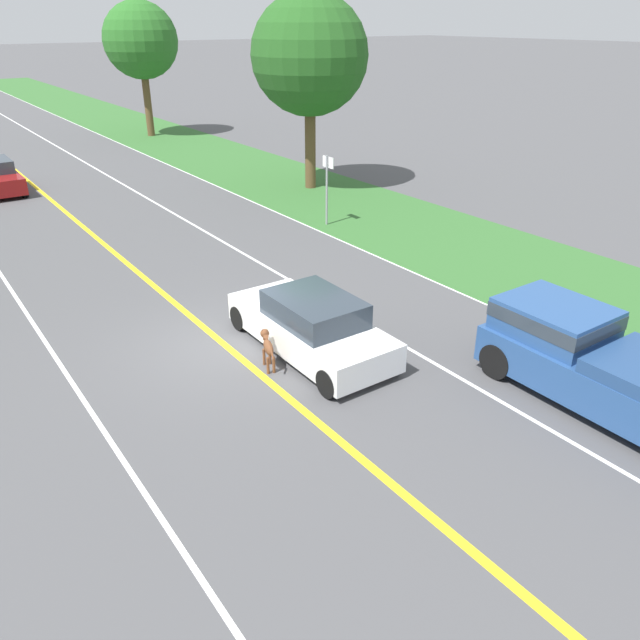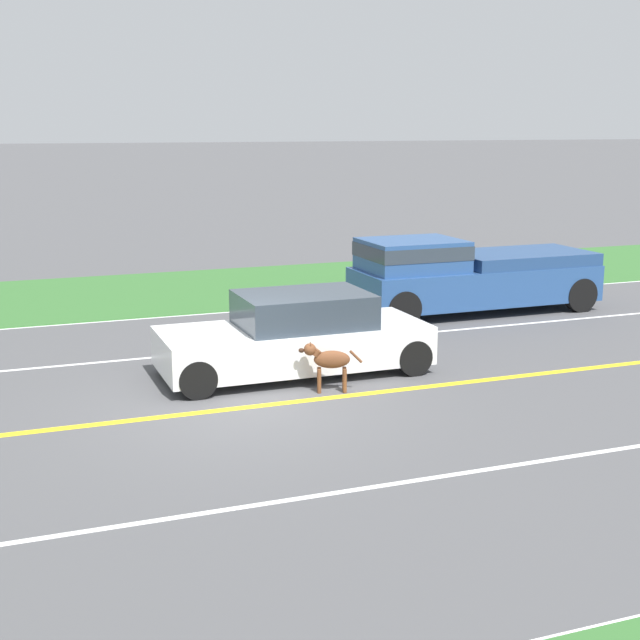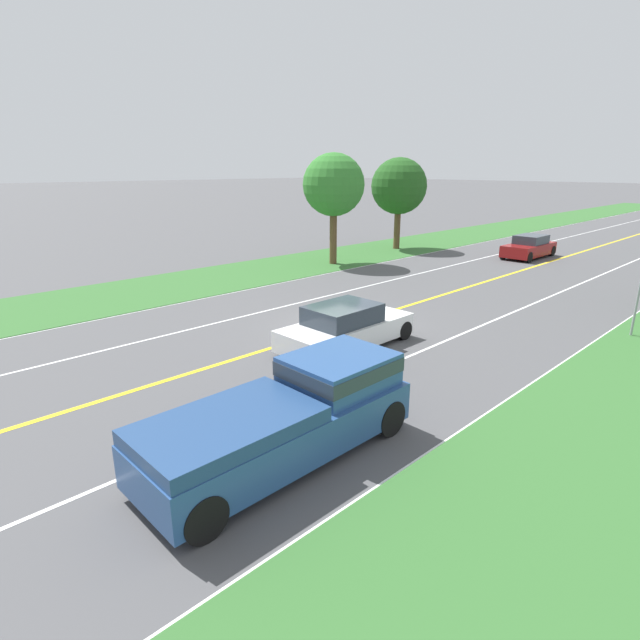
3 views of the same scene
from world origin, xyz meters
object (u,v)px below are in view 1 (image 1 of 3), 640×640
(dog, at_px, (268,346))
(pickup_truck, at_px, (610,367))
(ego_car, at_px, (311,325))
(roadside_tree_right_far, at_px, (141,41))
(street_sign, at_px, (327,182))
(roadside_tree_right_near, at_px, (310,55))

(dog, distance_m, pickup_truck, 7.07)
(pickup_truck, bearing_deg, ego_car, 123.22)
(ego_car, height_order, dog, ego_car)
(pickup_truck, height_order, roadside_tree_right_far, roadside_tree_right_far)
(pickup_truck, relative_size, roadside_tree_right_far, 0.70)
(street_sign, bearing_deg, ego_car, -127.94)
(ego_car, relative_size, dog, 4.60)
(ego_car, height_order, pickup_truck, pickup_truck)
(pickup_truck, bearing_deg, roadside_tree_right_far, 82.75)
(dog, bearing_deg, roadside_tree_right_near, 70.88)
(dog, xyz_separation_m, street_sign, (7.31, 7.89, 1.10))
(roadside_tree_right_near, bearing_deg, pickup_truck, -106.23)
(ego_car, distance_m, street_sign, 9.92)
(dog, xyz_separation_m, roadside_tree_right_far, (9.29, 30.53, 5.24))
(dog, xyz_separation_m, roadside_tree_right_near, (10.04, 12.96, 5.11))
(dog, relative_size, roadside_tree_right_far, 0.12)
(pickup_truck, xyz_separation_m, roadside_tree_right_near, (5.30, 18.20, 4.75))
(ego_car, distance_m, roadside_tree_right_far, 31.89)
(dog, bearing_deg, roadside_tree_right_far, 91.71)
(roadside_tree_right_near, bearing_deg, dog, -127.75)
(ego_car, bearing_deg, roadside_tree_right_far, 75.19)
(pickup_truck, distance_m, roadside_tree_right_far, 36.38)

